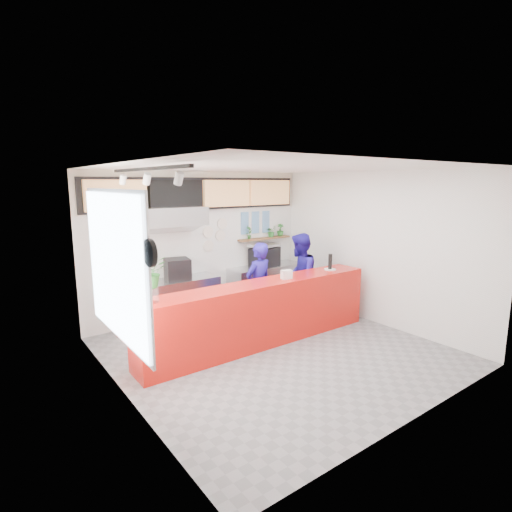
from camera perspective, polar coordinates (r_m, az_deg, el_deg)
floor at (r=6.88m, az=2.87°, el=-13.35°), size 5.00×5.00×0.00m
ceiling at (r=6.30m, az=3.13°, el=12.49°), size 5.00×5.00×0.00m
wall_back at (r=8.47m, az=-7.80°, el=1.70°), size 5.00×0.00×5.00m
wall_left at (r=5.24m, az=-18.70°, el=-4.18°), size 0.00×5.00×5.00m
wall_right at (r=8.21m, az=16.60°, el=1.09°), size 0.00×5.00×5.00m
service_counter at (r=6.97m, az=0.81°, el=-8.16°), size 4.50×0.60×1.10m
cream_band at (r=8.37m, az=-7.96°, el=9.16°), size 5.00×0.02×0.80m
prep_bench at (r=8.09m, az=-11.59°, el=-6.46°), size 1.80×0.60×0.90m
panini_oven at (r=7.96m, az=-11.16°, el=-1.84°), size 0.54×0.54×0.41m
extraction_hood at (r=7.73m, az=-11.90°, el=5.60°), size 1.20×0.70×0.35m
hood_lip at (r=7.75m, az=-11.84°, el=4.12°), size 1.20×0.69×0.31m
right_bench at (r=9.24m, az=1.46°, el=-4.11°), size 1.80×0.60×0.90m
espresso_machine at (r=9.07m, az=1.24°, el=-0.13°), size 0.76×0.65×0.42m
espresso_tray at (r=9.03m, az=1.24°, el=1.56°), size 0.70×0.54×0.06m
herb_shelf at (r=9.25m, az=1.22°, el=2.54°), size 1.40×0.18×0.04m
menu_board_far_left at (r=7.58m, az=-19.35°, el=8.18°), size 1.10×0.10×0.55m
menu_board_mid_left at (r=8.00m, az=-11.32°, el=8.65°), size 1.10×0.10×0.55m
menu_board_mid_right at (r=8.56m, az=-4.20°, el=8.93°), size 1.10×0.10×0.55m
menu_board_far_right at (r=9.23m, az=1.97°, el=9.06°), size 1.10×0.10×0.55m
soffit at (r=8.34m, az=-7.85°, el=8.82°), size 4.80×0.04×0.65m
window_pane at (r=5.48m, az=-19.50°, el=-1.45°), size 0.04×2.20×1.90m
window_frame at (r=5.49m, az=-19.30°, el=-1.42°), size 0.03×2.30×2.00m
wall_clock_rim at (r=4.31m, az=-14.92°, el=0.42°), size 0.05×0.30×0.30m
wall_clock_face at (r=4.32m, az=-14.55°, el=0.46°), size 0.02×0.26×0.26m
track_rail at (r=5.22m, az=-15.38°, el=11.91°), size 0.05×2.40×0.04m
dec_plate_a at (r=8.48m, az=-6.86°, el=3.44°), size 0.24×0.03×0.24m
dec_plate_b at (r=8.65m, az=-5.11°, el=2.94°), size 0.24×0.03×0.24m
dec_plate_c at (r=8.52m, az=-6.81°, el=1.44°), size 0.24×0.03×0.24m
dec_plate_d at (r=8.64m, az=-4.86°, el=4.61°), size 0.24×0.03×0.24m
photo_frame_a at (r=8.97m, az=-1.62°, el=5.50°), size 0.20×0.02×0.25m
photo_frame_b at (r=9.14m, az=-0.07°, el=5.60°), size 0.20×0.02×0.25m
photo_frame_c at (r=9.32m, az=1.42°, el=5.69°), size 0.20×0.02×0.25m
photo_frame_d at (r=8.99m, az=-1.61°, el=3.91°), size 0.20×0.02×0.25m
photo_frame_e at (r=9.17m, az=-0.07°, el=4.04°), size 0.20×0.02×0.25m
photo_frame_f at (r=9.35m, az=1.41°, el=4.16°), size 0.20×0.02×0.25m
staff_center at (r=7.61m, az=0.38°, el=-4.31°), size 0.66×0.48×1.67m
staff_right at (r=8.20m, az=6.22°, el=-2.92°), size 1.09×1.05×1.77m
herb_a at (r=8.97m, az=-0.99°, el=3.39°), size 0.19×0.16×0.30m
herb_c at (r=9.35m, az=2.17°, el=3.57°), size 0.29×0.26×0.27m
herb_d at (r=9.53m, az=3.48°, el=3.75°), size 0.21×0.20×0.29m
glass_vase at (r=5.86m, az=-14.59°, el=-5.37°), size 0.23×0.23×0.22m
basil_vase at (r=5.78m, az=-14.74°, el=-2.23°), size 0.44×0.40×0.44m
napkin_holder at (r=7.05m, az=4.38°, el=-2.65°), size 0.20×0.14×0.16m
white_plate at (r=7.91m, az=10.51°, el=-1.89°), size 0.29×0.29×0.02m
pepper_mill at (r=7.87m, az=10.55°, el=-0.78°), size 0.09×0.09×0.30m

